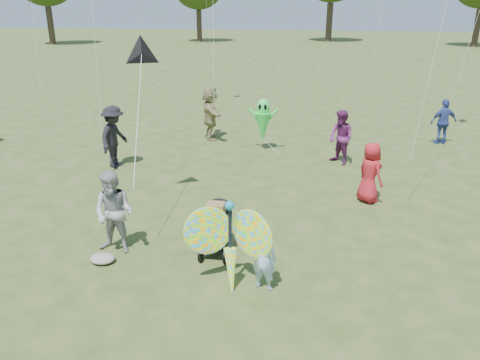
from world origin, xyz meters
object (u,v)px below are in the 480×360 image
butterfly_kite (230,245)px  crowd_a (370,173)px  adult_man (114,213)px  crowd_d (210,113)px  crowd_c (444,122)px  crowd_e (341,138)px  alien_kite (263,122)px  crowd_b (114,137)px  jogging_stroller (217,224)px  child_girl (264,258)px

butterfly_kite → crowd_a: bearing=57.8°
crowd_a → butterfly_kite: (-2.67, -4.23, 0.05)m
adult_man → crowd_d: bearing=96.3°
crowd_c → crowd_e: crowd_e is taller
adult_man → alien_kite: alien_kite is taller
crowd_b → jogging_stroller: size_ratio=1.70×
crowd_a → butterfly_kite: size_ratio=0.84×
butterfly_kite → crowd_d: bearing=105.1°
crowd_c → alien_kite: alien_kite is taller
adult_man → butterfly_kite: 2.58m
crowd_e → butterfly_kite: crowd_e is taller
jogging_stroller → butterfly_kite: size_ratio=0.61×
child_girl → crowd_b: bearing=-31.5°
alien_kite → jogging_stroller: bearing=-90.3°
crowd_d → alien_kite: (2.02, -1.09, 0.02)m
child_girl → crowd_b: (-5.16, 5.64, 0.33)m
child_girl → crowd_c: size_ratio=0.76×
alien_kite → butterfly_kite: bearing=-86.8°
adult_man → crowd_b: 5.29m
child_girl → crowd_a: (2.09, 4.21, 0.16)m
child_girl → crowd_b: crowd_b is taller
crowd_a → crowd_d: bearing=10.3°
child_girl → butterfly_kite: butterfly_kite is taller
jogging_stroller → adult_man: bearing=-171.4°
child_girl → alien_kite: bearing=-66.7°
child_girl → crowd_a: 4.71m
crowd_b → crowd_a: bearing=-93.8°
child_girl → crowd_d: size_ratio=0.63×
crowd_a → crowd_e: bearing=-23.7°
child_girl → crowd_c: bearing=-101.0°
crowd_c → alien_kite: size_ratio=0.90×
crowd_d → jogging_stroller: 8.28m
adult_man → butterfly_kite: size_ratio=0.93×
jogging_stroller → crowd_d: bearing=103.8°
child_girl → alien_kite: 8.12m
adult_man → crowd_e: bearing=60.4°
adult_man → crowd_a: bearing=39.9°
crowd_d → crowd_e: 4.98m
crowd_b → crowd_e: crowd_b is taller
adult_man → alien_kite: bearing=80.7°
crowd_d → crowd_e: (4.52, -2.08, -0.12)m
alien_kite → crowd_e: bearing=-21.7°
crowd_a → butterfly_kite: bearing=111.8°
crowd_a → crowd_e: crowd_e is taller
crowd_a → jogging_stroller: bearing=98.8°
crowd_c → crowd_a: bearing=45.6°
jogging_stroller → butterfly_kite: butterfly_kite is taller
crowd_d → crowd_e: crowd_d is taller
crowd_a → crowd_c: size_ratio=0.96×
adult_man → crowd_e: (4.50, 6.25, -0.01)m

